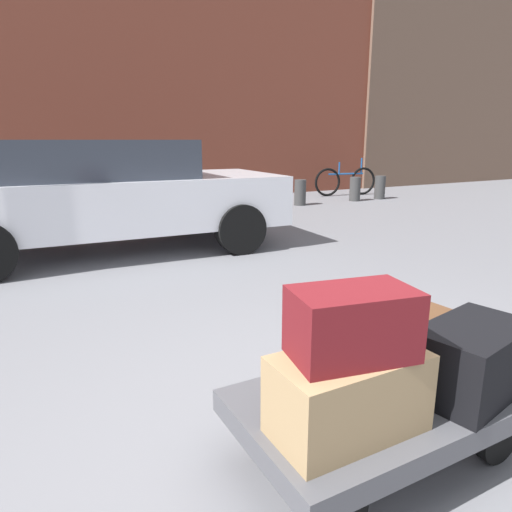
{
  "coord_description": "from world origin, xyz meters",
  "views": [
    {
      "loc": [
        -1.35,
        -1.31,
        1.42
      ],
      "look_at": [
        0.0,
        1.2,
        0.69
      ],
      "focal_mm": 31.96,
      "sensor_mm": 36.0,
      "label": 1
    }
  ],
  "objects_px": {
    "duffel_bag_black_center": "(472,359)",
    "parked_car": "(107,193)",
    "bollard_kerb_mid": "(300,193)",
    "bicycle_leaning": "(346,181)",
    "duffel_bag_tan_front_left": "(348,394)",
    "bollard_kerb_far": "(355,189)",
    "bollard_kerb_near": "(236,197)",
    "luggage_cart": "(384,406)",
    "bollard_corner": "(380,187)",
    "duffel_bag_brown_front_right": "(386,343)",
    "duffel_bag_maroon_topmost_pile": "(352,324)"
  },
  "relations": [
    {
      "from": "parked_car",
      "to": "bollard_kerb_mid",
      "type": "distance_m",
      "value": 5.23
    },
    {
      "from": "duffel_bag_black_center",
      "to": "duffel_bag_maroon_topmost_pile",
      "type": "relative_size",
      "value": 1.22
    },
    {
      "from": "luggage_cart",
      "to": "bicycle_leaning",
      "type": "distance_m",
      "value": 10.35
    },
    {
      "from": "duffel_bag_maroon_topmost_pile",
      "to": "bollard_corner",
      "type": "height_order",
      "value": "duffel_bag_maroon_topmost_pile"
    },
    {
      "from": "bicycle_leaning",
      "to": "luggage_cart",
      "type": "bearing_deg",
      "value": -128.15
    },
    {
      "from": "duffel_bag_black_center",
      "to": "bollard_corner",
      "type": "xyz_separation_m",
      "value": [
        6.35,
        7.34,
        -0.21
      ]
    },
    {
      "from": "parked_car",
      "to": "bollard_corner",
      "type": "relative_size",
      "value": 7.78
    },
    {
      "from": "duffel_bag_tan_front_left",
      "to": "duffel_bag_maroon_topmost_pile",
      "type": "height_order",
      "value": "duffel_bag_maroon_topmost_pile"
    },
    {
      "from": "duffel_bag_maroon_topmost_pile",
      "to": "parked_car",
      "type": "relative_size",
      "value": 0.1
    },
    {
      "from": "duffel_bag_brown_front_right",
      "to": "parked_car",
      "type": "distance_m",
      "value": 4.59
    },
    {
      "from": "luggage_cart",
      "to": "duffel_bag_black_center",
      "type": "relative_size",
      "value": 2.46
    },
    {
      "from": "duffel_bag_tan_front_left",
      "to": "bollard_kerb_far",
      "type": "distance_m",
      "value": 9.59
    },
    {
      "from": "duffel_bag_black_center",
      "to": "bicycle_leaning",
      "type": "relative_size",
      "value": 0.31
    },
    {
      "from": "duffel_bag_tan_front_left",
      "to": "bollard_kerb_near",
      "type": "distance_m",
      "value": 7.92
    },
    {
      "from": "duffel_bag_black_center",
      "to": "bicycle_leaning",
      "type": "xyz_separation_m",
      "value": [
        6.07,
        8.31,
        -0.12
      ]
    },
    {
      "from": "luggage_cart",
      "to": "duffel_bag_maroon_topmost_pile",
      "type": "height_order",
      "value": "duffel_bag_maroon_topmost_pile"
    },
    {
      "from": "bollard_kerb_near",
      "to": "bollard_corner",
      "type": "xyz_separation_m",
      "value": [
        3.93,
        0.0,
        0.0
      ]
    },
    {
      "from": "parked_car",
      "to": "bollard_kerb_mid",
      "type": "height_order",
      "value": "parked_car"
    },
    {
      "from": "duffel_bag_maroon_topmost_pile",
      "to": "duffel_bag_brown_front_right",
      "type": "bearing_deg",
      "value": 42.36
    },
    {
      "from": "duffel_bag_tan_front_left",
      "to": "duffel_bag_maroon_topmost_pile",
      "type": "distance_m",
      "value": 0.28
    },
    {
      "from": "duffel_bag_maroon_topmost_pile",
      "to": "bollard_kerb_mid",
      "type": "distance_m",
      "value": 8.67
    },
    {
      "from": "duffel_bag_black_center",
      "to": "bicycle_leaning",
      "type": "bearing_deg",
      "value": 42.52
    },
    {
      "from": "bollard_corner",
      "to": "bollard_kerb_far",
      "type": "bearing_deg",
      "value": 180.0
    },
    {
      "from": "luggage_cart",
      "to": "duffel_bag_maroon_topmost_pile",
      "type": "distance_m",
      "value": 0.62
    },
    {
      "from": "parked_car",
      "to": "bicycle_leaning",
      "type": "distance_m",
      "value": 7.5
    },
    {
      "from": "bollard_kerb_near",
      "to": "bollard_corner",
      "type": "bearing_deg",
      "value": 0.0
    },
    {
      "from": "bollard_kerb_far",
      "to": "bollard_corner",
      "type": "relative_size",
      "value": 1.0
    },
    {
      "from": "bollard_kerb_near",
      "to": "bicycle_leaning",
      "type": "bearing_deg",
      "value": 14.91
    },
    {
      "from": "duffel_bag_tan_front_left",
      "to": "duffel_bag_brown_front_right",
      "type": "height_order",
      "value": "duffel_bag_tan_front_left"
    },
    {
      "from": "duffel_bag_maroon_topmost_pile",
      "to": "bollard_kerb_mid",
      "type": "height_order",
      "value": "duffel_bag_maroon_topmost_pile"
    },
    {
      "from": "duffel_bag_black_center",
      "to": "parked_car",
      "type": "height_order",
      "value": "parked_car"
    },
    {
      "from": "bollard_kerb_mid",
      "to": "duffel_bag_black_center",
      "type": "bearing_deg",
      "value": -118.61
    },
    {
      "from": "duffel_bag_tan_front_left",
      "to": "bollard_kerb_far",
      "type": "xyz_separation_m",
      "value": [
        6.22,
        7.3,
        -0.21
      ]
    },
    {
      "from": "bollard_kerb_near",
      "to": "bollard_kerb_mid",
      "type": "xyz_separation_m",
      "value": [
        1.58,
        0.0,
        0.0
      ]
    },
    {
      "from": "duffel_bag_black_center",
      "to": "bollard_kerb_near",
      "type": "xyz_separation_m",
      "value": [
        2.42,
        7.34,
        -0.21
      ]
    },
    {
      "from": "duffel_bag_tan_front_left",
      "to": "duffel_bag_brown_front_right",
      "type": "xyz_separation_m",
      "value": [
        0.47,
        0.29,
        -0.01
      ]
    },
    {
      "from": "bollard_corner",
      "to": "luggage_cart",
      "type": "bearing_deg",
      "value": -132.98
    },
    {
      "from": "duffel_bag_tan_front_left",
      "to": "bollard_kerb_near",
      "type": "height_order",
      "value": "duffel_bag_tan_front_left"
    },
    {
      "from": "duffel_bag_brown_front_right",
      "to": "bollard_kerb_mid",
      "type": "distance_m",
      "value": 8.17
    },
    {
      "from": "bollard_kerb_mid",
      "to": "duffel_bag_brown_front_right",
      "type": "bearing_deg",
      "value": -120.83
    },
    {
      "from": "luggage_cart",
      "to": "bollard_kerb_near",
      "type": "height_order",
      "value": "bollard_kerb_near"
    },
    {
      "from": "duffel_bag_tan_front_left",
      "to": "luggage_cart",
      "type": "bearing_deg",
      "value": 22.07
    },
    {
      "from": "parked_car",
      "to": "bollard_kerb_near",
      "type": "relative_size",
      "value": 7.78
    },
    {
      "from": "bollard_kerb_far",
      "to": "bollard_kerb_near",
      "type": "bearing_deg",
      "value": 180.0
    },
    {
      "from": "duffel_bag_tan_front_left",
      "to": "bollard_kerb_near",
      "type": "relative_size",
      "value": 1.03
    },
    {
      "from": "bollard_kerb_far",
      "to": "bollard_corner",
      "type": "bearing_deg",
      "value": 0.0
    },
    {
      "from": "luggage_cart",
      "to": "bollard_kerb_mid",
      "type": "distance_m",
      "value": 8.37
    },
    {
      "from": "duffel_bag_maroon_topmost_pile",
      "to": "bicycle_leaning",
      "type": "height_order",
      "value": "bicycle_leaning"
    },
    {
      "from": "bicycle_leaning",
      "to": "duffel_bag_maroon_topmost_pile",
      "type": "bearing_deg",
      "value": -129.08
    },
    {
      "from": "parked_car",
      "to": "duffel_bag_black_center",
      "type": "bearing_deg",
      "value": -83.06
    }
  ]
}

